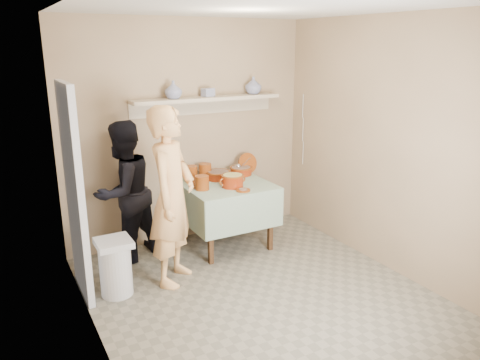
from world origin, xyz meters
TOP-DOWN VIEW (x-y plane):
  - ground at (0.00, 0.00)m, footprint 3.50×3.50m
  - tile_panel at (-1.46, 0.95)m, footprint 0.06×0.70m
  - plate_stack_a at (-0.07, 1.53)m, footprint 0.14×0.14m
  - plate_stack_b at (0.13, 1.58)m, footprint 0.15×0.15m
  - bowl_stack at (-0.09, 1.19)m, footprint 0.16×0.16m
  - empty_bowl at (-0.09, 1.31)m, footprint 0.16×0.16m
  - propped_lid at (0.71, 1.57)m, footprint 0.26×0.10m
  - vase_right at (0.82, 1.63)m, footprint 0.20×0.20m
  - vase_left at (-0.22, 1.61)m, footprint 0.26×0.26m
  - ceramic_box at (0.21, 1.64)m, footprint 0.15×0.13m
  - person_cook at (-0.60, 0.75)m, footprint 0.75×0.76m
  - person_helper at (-0.88, 1.47)m, footprint 0.94×0.88m
  - room_shell at (0.00, 0.00)m, footprint 3.04×3.54m
  - serving_table at (0.25, 1.28)m, footprint 0.97×0.97m
  - cazuela_meat_a at (0.25, 1.47)m, footprint 0.30×0.30m
  - cazuela_meat_b at (0.58, 1.52)m, footprint 0.28×0.28m
  - ladle at (0.56, 1.53)m, footprint 0.08×0.26m
  - cazuela_rice at (0.25, 1.11)m, footprint 0.33×0.25m
  - front_plate at (0.28, 0.92)m, footprint 0.16×0.16m
  - wall_shelf at (0.20, 1.65)m, footprint 1.80×0.25m
  - trash_bin at (-1.19, 0.75)m, footprint 0.32×0.32m
  - electrical_cord at (1.47, 1.48)m, footprint 0.01×0.05m

SIDE VIEW (x-z plane):
  - ground at x=0.00m, z-range 0.00..0.00m
  - trash_bin at x=-1.19m, z-range 0.00..0.56m
  - serving_table at x=0.25m, z-range 0.26..1.02m
  - front_plate at x=0.28m, z-range 0.76..0.78m
  - person_helper at x=-0.88m, z-range 0.00..1.55m
  - empty_bowl at x=-0.09m, z-range 0.76..0.81m
  - cazuela_meat_a at x=0.25m, z-range 0.77..0.87m
  - cazuela_meat_b at x=0.58m, z-range 0.77..0.87m
  - bowl_stack at x=-0.09m, z-range 0.76..0.92m
  - cazuela_rice at x=0.25m, z-range 0.77..0.92m
  - plate_stack_b at x=0.13m, z-range 0.76..0.94m
  - plate_stack_a at x=-0.07m, z-range 0.76..0.95m
  - ladle at x=0.56m, z-range 0.78..0.97m
  - propped_lid at x=0.71m, z-range 0.75..1.01m
  - person_cook at x=-0.60m, z-range 0.00..1.77m
  - tile_panel at x=-1.46m, z-range 0.00..2.00m
  - electrical_cord at x=1.47m, z-range 0.80..1.70m
  - room_shell at x=0.00m, z-range 0.30..2.92m
  - wall_shelf at x=0.20m, z-range 1.57..1.78m
  - ceramic_box at x=0.21m, z-range 1.72..1.82m
  - vase_left at x=-0.22m, z-range 1.72..1.92m
  - vase_right at x=0.82m, z-range 1.72..1.93m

